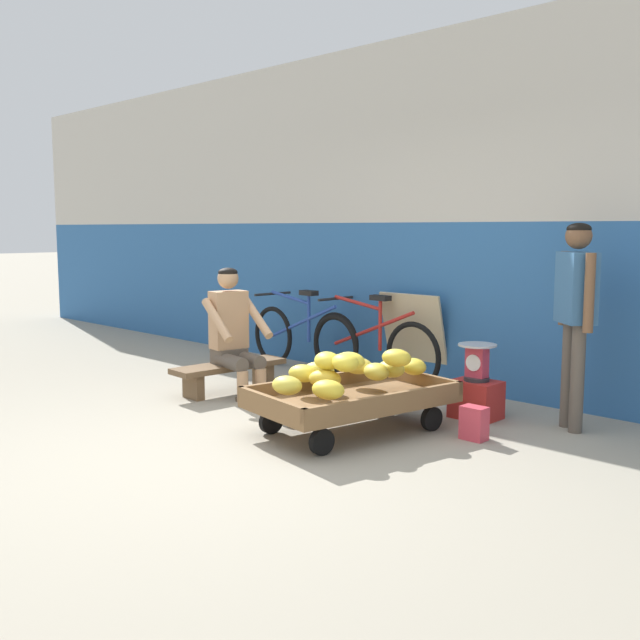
{
  "coord_description": "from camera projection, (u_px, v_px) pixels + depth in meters",
  "views": [
    {
      "loc": [
        3.74,
        -2.84,
        1.49
      ],
      "look_at": [
        -0.42,
        1.36,
        0.75
      ],
      "focal_mm": 41.19,
      "sensor_mm": 36.0,
      "label": 1
    }
  ],
  "objects": [
    {
      "name": "ground_plane",
      "position": [
        219.0,
        458.0,
        4.79
      ],
      "size": [
        80.0,
        80.0,
        0.0
      ],
      "primitive_type": "plane",
      "color": "gray"
    },
    {
      "name": "sign_board",
      "position": [
        415.0,
        339.0,
        7.04
      ],
      "size": [
        0.7,
        0.24,
        0.88
      ],
      "color": "#C6B289",
      "rests_on": "ground"
    },
    {
      "name": "banana_pile",
      "position": [
        349.0,
        370.0,
        5.35
      ],
      "size": [
        0.79,
        1.39,
        0.26
      ],
      "color": "gold",
      "rests_on": "banana_cart"
    },
    {
      "name": "low_bench",
      "position": [
        229.0,
        371.0,
        6.68
      ],
      "size": [
        0.36,
        1.12,
        0.27
      ],
      "color": "brown",
      "rests_on": "ground"
    },
    {
      "name": "banana_cart",
      "position": [
        352.0,
        400.0,
        5.37
      ],
      "size": [
        1.06,
        1.56,
        0.36
      ],
      "color": "brown",
      "rests_on": "ground"
    },
    {
      "name": "shopping_bag",
      "position": [
        474.0,
        423.0,
        5.19
      ],
      "size": [
        0.18,
        0.12,
        0.24
      ],
      "primitive_type": "cube",
      "color": "#D13D4C",
      "rests_on": "ground"
    },
    {
      "name": "vendor_seated",
      "position": [
        234.0,
        332.0,
        6.57
      ],
      "size": [
        0.72,
        0.55,
        1.14
      ],
      "color": "tan",
      "rests_on": "ground"
    },
    {
      "name": "bicycle_near_left",
      "position": [
        302.0,
        338.0,
        7.67
      ],
      "size": [
        1.66,
        0.48,
        0.86
      ],
      "color": "black",
      "rests_on": "ground"
    },
    {
      "name": "weighing_scale",
      "position": [
        477.0,
        362.0,
        5.74
      ],
      "size": [
        0.3,
        0.3,
        0.29
      ],
      "color": "#28282D",
      "rests_on": "plastic_crate"
    },
    {
      "name": "customer_adult",
      "position": [
        576.0,
        303.0,
        5.36
      ],
      "size": [
        0.39,
        0.36,
        1.53
      ],
      "color": "brown",
      "rests_on": "ground"
    },
    {
      "name": "bicycle_far_left",
      "position": [
        372.0,
        346.0,
        7.14
      ],
      "size": [
        1.66,
        0.48,
        0.86
      ],
      "color": "black",
      "rests_on": "ground"
    },
    {
      "name": "plastic_crate",
      "position": [
        476.0,
        399.0,
        5.78
      ],
      "size": [
        0.36,
        0.28,
        0.3
      ],
      "color": "red",
      "rests_on": "ground"
    },
    {
      "name": "back_wall",
      "position": [
        475.0,
        212.0,
        6.67
      ],
      "size": [
        16.0,
        0.3,
        3.28
      ],
      "color": "#2D609E",
      "rests_on": "ground"
    }
  ]
}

